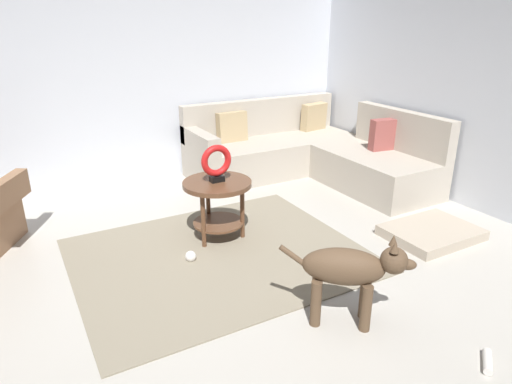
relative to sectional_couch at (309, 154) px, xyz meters
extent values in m
cube|color=#B7B2A8|center=(-1.99, -2.01, -0.34)|extent=(6.00, 6.00, 0.10)
cube|color=silver|center=(-1.99, 0.93, 1.06)|extent=(6.00, 0.12, 2.70)
cube|color=gray|center=(-1.84, -1.31, -0.29)|extent=(2.30, 1.90, 0.01)
cube|color=#B2A899|center=(-0.26, 0.39, -0.08)|extent=(2.20, 0.85, 0.42)
cube|color=#B2A899|center=(-0.26, 0.75, 0.36)|extent=(2.20, 0.14, 0.46)
cube|color=#B2A899|center=(0.41, -0.73, -0.08)|extent=(0.85, 1.40, 0.42)
cube|color=#B2A899|center=(0.77, -0.73, 0.36)|extent=(0.14, 1.40, 0.46)
cube|color=#B2A899|center=(-1.28, 0.39, 0.24)|extent=(0.16, 0.85, 0.22)
cube|color=tan|center=(0.49, 0.60, 0.30)|extent=(0.40, 0.20, 0.39)
cube|color=tan|center=(-0.76, 0.60, 0.30)|extent=(0.38, 0.15, 0.39)
cube|color=#994C47|center=(0.62, -0.63, 0.30)|extent=(0.40, 0.18, 0.38)
cube|color=#936B4C|center=(-3.30, -0.31, 0.22)|extent=(0.38, 0.57, 0.22)
cylinder|color=brown|center=(-1.70, -1.01, 0.23)|extent=(0.60, 0.60, 0.04)
cylinder|color=brown|center=(-1.70, -1.01, -0.14)|extent=(0.45, 0.45, 0.02)
cylinder|color=brown|center=(-1.70, -0.79, -0.04)|extent=(0.04, 0.04, 0.50)
cylinder|color=brown|center=(-1.89, -1.11, -0.04)|extent=(0.04, 0.04, 0.50)
cylinder|color=brown|center=(-1.51, -1.11, -0.04)|extent=(0.04, 0.04, 0.50)
cube|color=black|center=(-1.70, -1.01, 0.27)|extent=(0.12, 0.08, 0.05)
torus|color=red|center=(-1.70, -1.01, 0.44)|extent=(0.28, 0.06, 0.28)
cube|color=#B2A38E|center=(-0.01, -1.93, -0.25)|extent=(0.80, 0.60, 0.09)
cylinder|color=brown|center=(-1.35, -2.53, -0.13)|extent=(0.07, 0.07, 0.32)
cylinder|color=brown|center=(-1.44, -2.64, -0.13)|extent=(0.07, 0.07, 0.32)
cylinder|color=brown|center=(-1.59, -2.34, -0.13)|extent=(0.07, 0.07, 0.32)
cylinder|color=brown|center=(-1.68, -2.44, -0.13)|extent=(0.07, 0.07, 0.32)
ellipsoid|color=brown|center=(-1.51, -2.49, 0.11)|extent=(0.54, 0.50, 0.24)
sphere|color=brown|center=(-1.28, -2.68, 0.18)|extent=(0.17, 0.17, 0.17)
ellipsoid|color=brown|center=(-1.22, -2.72, 0.16)|extent=(0.14, 0.13, 0.07)
cone|color=brown|center=(-1.26, -2.64, 0.30)|extent=(0.06, 0.06, 0.07)
cone|color=brown|center=(-1.32, -2.71, 0.30)|extent=(0.06, 0.06, 0.07)
cylinder|color=brown|center=(-1.76, -2.29, 0.15)|extent=(0.18, 0.15, 0.16)
sphere|color=silver|center=(-2.08, -1.28, -0.25)|extent=(0.09, 0.09, 0.09)
cylinder|color=silver|center=(-1.04, -3.23, -0.27)|extent=(0.18, 0.15, 0.05)
camera|label=1|loc=(-3.20, -4.39, 1.56)|focal=31.82mm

